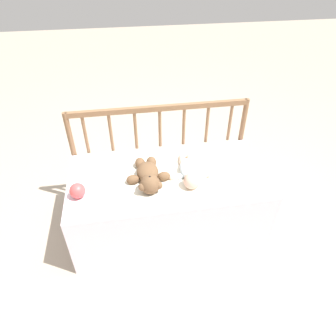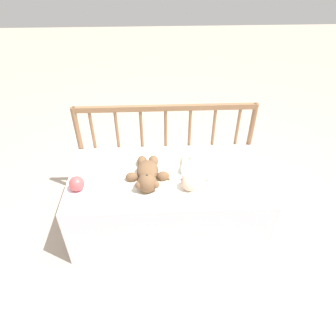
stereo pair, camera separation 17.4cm
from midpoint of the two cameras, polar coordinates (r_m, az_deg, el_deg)
The scene contains 7 objects.
ground_plane at distance 2.25m, azimuth -2.25°, elevation -10.44°, with size 12.00×12.00×0.00m, color tan.
crib_mattress at distance 2.09m, azimuth -2.40°, elevation -6.30°, with size 1.28×0.65×0.45m.
crib_rail at distance 2.16m, azimuth -3.85°, elevation 6.39°, with size 1.28×0.04×0.78m.
blanket at distance 1.93m, azimuth -2.47°, elevation -1.45°, with size 0.73×0.47×0.01m.
teddy_bear at distance 1.86m, azimuth -6.43°, elevation -1.52°, with size 0.28×0.36×0.12m.
baby at distance 1.90m, azimuth 1.45°, elevation -0.83°, with size 0.28×0.37×0.10m.
toy_ball at distance 1.86m, azimuth -19.47°, elevation -4.21°, with size 0.09×0.09×0.09m.
Camera 1 is at (-0.24, -1.47, 1.68)m, focal length 32.00 mm.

